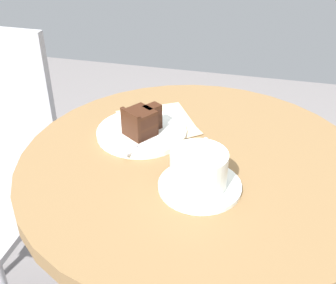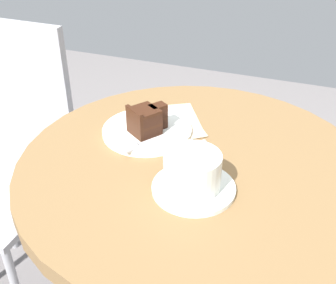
# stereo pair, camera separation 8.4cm
# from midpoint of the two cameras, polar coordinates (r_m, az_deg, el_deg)

# --- Properties ---
(cafe_table) EXTENTS (0.72, 0.72, 0.75)m
(cafe_table) POSITION_cam_midpoint_polar(r_m,az_deg,el_deg) (0.94, 5.95, -9.05)
(cafe_table) COLOR brown
(cafe_table) RESTS_ON ground
(saucer) EXTENTS (0.15, 0.15, 0.01)m
(saucer) POSITION_cam_midpoint_polar(r_m,az_deg,el_deg) (0.78, 6.58, -6.31)
(saucer) COLOR silver
(saucer) RESTS_ON cafe_table
(coffee_cup) EXTENTS (0.14, 0.10, 0.07)m
(coffee_cup) POSITION_cam_midpoint_polar(r_m,az_deg,el_deg) (0.75, 6.54, -3.91)
(coffee_cup) COLOR silver
(coffee_cup) RESTS_ON saucer
(teaspoon) EXTENTS (0.07, 0.09, 0.00)m
(teaspoon) POSITION_cam_midpoint_polar(r_m,az_deg,el_deg) (0.73, 6.19, -8.37)
(teaspoon) COLOR #B7B7BC
(teaspoon) RESTS_ON saucer
(cake_plate) EXTENTS (0.20, 0.20, 0.01)m
(cake_plate) POSITION_cam_midpoint_polar(r_m,az_deg,el_deg) (0.94, -0.32, 1.48)
(cake_plate) COLOR silver
(cake_plate) RESTS_ON cafe_table
(cake_slice) EXTENTS (0.09, 0.08, 0.06)m
(cake_slice) POSITION_cam_midpoint_polar(r_m,az_deg,el_deg) (0.91, -0.34, 2.88)
(cake_slice) COLOR #381E14
(cake_slice) RESTS_ON cake_plate
(fork) EXTENTS (0.12, 0.09, 0.00)m
(fork) POSITION_cam_midpoint_polar(r_m,az_deg,el_deg) (0.88, -0.26, -0.16)
(fork) COLOR #B7B7BC
(fork) RESTS_ON cake_plate
(napkin) EXTENTS (0.23, 0.23, 0.00)m
(napkin) POSITION_cam_midpoint_polar(r_m,az_deg,el_deg) (0.98, 2.00, 2.45)
(napkin) COLOR beige
(napkin) RESTS_ON cafe_table
(cafe_chair) EXTENTS (0.38, 0.38, 0.91)m
(cafe_chair) POSITION_cam_midpoint_polar(r_m,az_deg,el_deg) (1.33, -19.14, -1.14)
(cafe_chair) COLOR #9E9EA3
(cafe_chair) RESTS_ON ground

